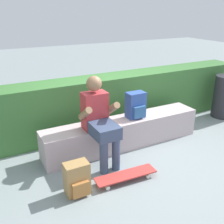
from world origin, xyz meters
The scene contains 7 objects.
ground_plane centered at (0.00, 0.00, 0.00)m, with size 24.00×24.00×0.00m, color gray.
bench_main centered at (0.00, 0.39, 0.22)m, with size 2.54×0.42×0.45m.
person_skater centered at (-0.50, 0.18, 0.65)m, with size 0.49×0.62×1.20m.
skateboard_near_person centered at (-0.43, -0.42, 0.07)m, with size 0.81×0.25×0.09m.
backpack_on_bench centered at (0.21, 0.38, 0.64)m, with size 0.28×0.23×0.40m.
backpack_on_ground centered at (-1.05, -0.37, 0.19)m, with size 0.28×0.23×0.40m.
hedge_row centered at (-0.13, 1.12, 0.47)m, with size 6.10×0.52×0.95m.
Camera 1 is at (-1.90, -2.84, 2.05)m, focal length 42.84 mm.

